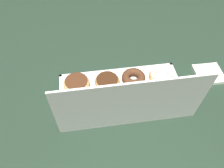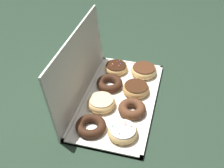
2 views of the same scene
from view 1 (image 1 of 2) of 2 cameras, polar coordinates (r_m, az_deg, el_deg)
The scene contains 12 objects.
ground_plane at distance 1.11m, azimuth 2.33°, elevation -2.40°, with size 3.00×3.00×0.00m, color #233828.
donut_box at distance 1.11m, azimuth 2.33°, elevation -2.23°, with size 0.56×0.30×0.01m.
box_lid_open at distance 0.90m, azimuth 4.48°, elevation -5.03°, with size 0.56×0.29×0.01m, color white.
sprinkle_donut_0 at distance 1.17m, azimuth 11.30°, elevation 1.89°, with size 0.11×0.11×0.04m.
chocolate_cake_ring_donut_1 at distance 1.15m, azimuth 5.05°, elevation 1.50°, with size 0.11×0.11×0.04m.
chocolate_frosted_donut_2 at distance 1.12m, azimuth -1.13°, elevation 0.55°, with size 0.12×0.12×0.04m.
chocolate_frosted_donut_3 at distance 1.13m, azimuth -8.26°, elevation 0.14°, with size 0.12×0.12×0.04m.
chocolate_cake_ring_donut_4 at distance 1.10m, azimuth 12.97°, elevation -2.86°, with size 0.12×0.12×0.03m.
glazed_ring_donut_5 at distance 1.07m, azimuth 6.37°, elevation -3.48°, with size 0.12×0.12×0.04m.
chocolate_cake_ring_donut_6 at distance 1.05m, azimuth -0.81°, elevation -4.52°, with size 0.12×0.12×0.03m.
sprinkle_donut_7 at distance 1.05m, azimuth -7.46°, elevation -5.26°, with size 0.11×0.11×0.04m.
napkin_stack at distance 1.28m, azimuth 21.63°, elevation 2.22°, with size 0.13×0.13×0.02m, color white.
Camera 1 is at (0.15, 0.68, 0.87)m, focal length 39.21 mm.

